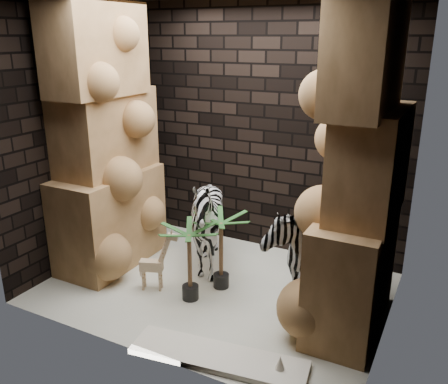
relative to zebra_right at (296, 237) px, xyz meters
The scene contains 13 objects.
floor 1.06m from the zebra_right, 162.02° to the right, with size 3.50×3.50×0.00m, color silver.
wall_back 1.52m from the zebra_right, 128.49° to the left, with size 3.50×3.50×0.00m, color black.
wall_front 1.90m from the zebra_right, 117.67° to the right, with size 3.50×3.50×0.00m, color black.
wall_left 2.69m from the zebra_right, behind, with size 3.00×3.00×0.00m, color black.
wall_right 1.30m from the zebra_right, 14.95° to the right, with size 3.00×3.00×0.00m, color black.
rock_pillar_left 2.36m from the zebra_right, behind, with size 0.68×1.30×3.00m, color tan, non-canonical shape.
rock_pillar_right 1.08m from the zebra_right, 22.14° to the right, with size 0.58×1.25×3.00m, color tan, non-canonical shape.
zebra_right is the anchor object (origin of this frame).
zebra_left 1.04m from the zebra_right, behind, with size 0.98×1.21×1.10m, color white.
giraffe_toy 1.53m from the zebra_right, 156.95° to the right, with size 0.36×0.12×0.71m, color beige, non-canonical shape.
palm_front 0.81m from the zebra_right, 164.48° to the right, with size 0.36×0.36×0.84m, color #19481A, non-canonical shape.
palm_back 1.10m from the zebra_right, 148.11° to the right, with size 0.36×0.36×0.81m, color #19481A, non-canonical shape.
surfboard 1.45m from the zebra_right, 98.93° to the right, with size 1.51×0.37×0.05m, color white.
Camera 1 is at (2.15, -3.92, 2.59)m, focal length 37.61 mm.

